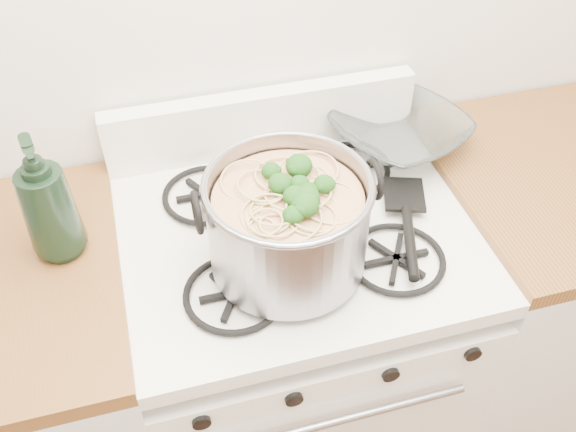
{
  "coord_description": "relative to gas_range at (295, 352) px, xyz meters",
  "views": [
    {
      "loc": [
        -0.28,
        0.32,
        1.89
      ],
      "look_at": [
        -0.05,
        1.16,
        1.05
      ],
      "focal_mm": 40.0,
      "sensor_mm": 36.0,
      "label": 1
    }
  ],
  "objects": [
    {
      "name": "stock_pot",
      "position": [
        -0.05,
        -0.1,
        0.59
      ],
      "size": [
        0.35,
        0.32,
        0.22
      ],
      "color": "gray",
      "rests_on": "gas_range"
    },
    {
      "name": "counter_left",
      "position": [
        -0.51,
        0.0,
        0.02
      ],
      "size": [
        0.25,
        0.65,
        0.92
      ],
      "color": "silver",
      "rests_on": "ground"
    },
    {
      "name": "glass_bowl",
      "position": [
        0.31,
        0.2,
        0.5
      ],
      "size": [
        0.16,
        0.16,
        0.03
      ],
      "primitive_type": "imported",
      "rotation": [
        0.0,
        0.0,
        0.4
      ],
      "color": "white",
      "rests_on": "gas_range"
    },
    {
      "name": "gas_range",
      "position": [
        0.0,
        0.0,
        0.0
      ],
      "size": [
        0.76,
        0.66,
        0.92
      ],
      "color": "white",
      "rests_on": "ground"
    },
    {
      "name": "bottle",
      "position": [
        -0.49,
        0.06,
        0.63
      ],
      "size": [
        0.13,
        0.13,
        0.28
      ],
      "primitive_type": "imported",
      "rotation": [
        0.0,
        0.0,
        0.2
      ],
      "color": "black",
      "rests_on": "counter_left"
    },
    {
      "name": "spatula",
      "position": [
        0.25,
        0.02,
        0.5
      ],
      "size": [
        0.37,
        0.39,
        0.02
      ],
      "primitive_type": null,
      "rotation": [
        0.0,
        0.0,
        -0.33
      ],
      "color": "black",
      "rests_on": "gas_range"
    }
  ]
}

